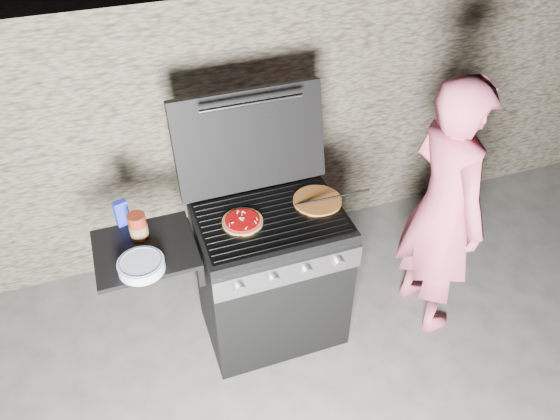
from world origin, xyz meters
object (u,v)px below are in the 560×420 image
object	(u,v)px
person	(443,210)
pizza_topped	(242,221)
gas_grill	(231,287)
sauce_jar	(138,226)

from	to	relation	value
person	pizza_topped	bearing A→B (deg)	78.58
gas_grill	pizza_topped	bearing A→B (deg)	6.36
pizza_topped	gas_grill	bearing A→B (deg)	-173.64
gas_grill	person	xyz separation A→B (m)	(1.22, -0.17, 0.37)
gas_grill	person	bearing A→B (deg)	-7.77
pizza_topped	person	world-z (taller)	person
gas_grill	sauce_jar	distance (m)	0.68
gas_grill	sauce_jar	world-z (taller)	sauce_jar
pizza_topped	sauce_jar	world-z (taller)	sauce_jar
sauce_jar	person	distance (m)	1.67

